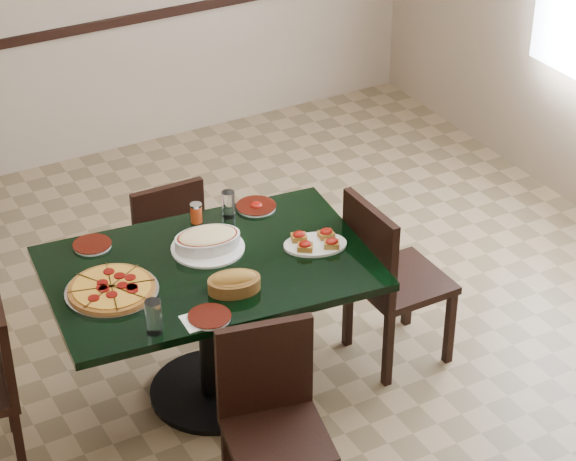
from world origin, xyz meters
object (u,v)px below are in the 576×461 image
bruschetta_platter (315,242)px  bread_basket (234,282)px  chair_near (272,414)px  pepperoni_pizza (112,289)px  lasagna_casserole (208,241)px  chair_far (163,240)px  chair_right (387,273)px  main_table (210,298)px

bruschetta_platter → bread_basket: bearing=-144.5°
chair_near → pepperoni_pizza: size_ratio=2.12×
pepperoni_pizza → lasagna_casserole: size_ratio=1.20×
bread_basket → chair_far: bearing=99.7°
chair_near → chair_right: chair_right is taller
main_table → chair_right: 0.89m
chair_far → chair_right: 1.20m
pepperoni_pizza → bruschetta_platter: bearing=-6.2°
pepperoni_pizza → lasagna_casserole: bearing=12.4°
pepperoni_pizza → bread_basket: bread_basket is taller
chair_far → lasagna_casserole: (-0.03, -0.62, 0.34)m
chair_near → lasagna_casserole: 0.95m
main_table → pepperoni_pizza: (-0.46, 0.01, 0.20)m
chair_far → chair_right: chair_right is taller
pepperoni_pizza → chair_near: bearing=-64.2°
chair_right → pepperoni_pizza: chair_right is taller
chair_far → pepperoni_pizza: bearing=53.8°
pepperoni_pizza → bread_basket: bearing=-27.1°
main_table → lasagna_casserole: 0.26m
lasagna_casserole → bread_basket: (-0.04, -0.36, -0.01)m
chair_far → bruschetta_platter: chair_far is taller
chair_far → chair_right: size_ratio=0.89×
bread_basket → chair_right: bearing=18.5°
main_table → lasagna_casserole: lasagna_casserole is taller
chair_far → bruschetta_platter: 0.99m
chair_near → bruschetta_platter: chair_near is taller
chair_near → bread_basket: chair_near is taller
main_table → lasagna_casserole: size_ratio=4.53×
bruschetta_platter → pepperoni_pizza: bearing=-166.4°
main_table → bruschetta_platter: bruschetta_platter is taller
chair_near → lasagna_casserole: (0.14, 0.89, 0.31)m
main_table → bread_basket: bread_basket is taller
pepperoni_pizza → lasagna_casserole: (0.52, 0.11, 0.03)m
lasagna_casserole → chair_far: bearing=97.5°
chair_far → pepperoni_pizza: (-0.54, -0.73, 0.31)m
bread_basket → bruschetta_platter: size_ratio=0.76×
chair_near → bruschetta_platter: size_ratio=2.51×
chair_far → lasagna_casserole: bearing=88.2°
main_table → chair_right: size_ratio=1.69×
main_table → chair_right: (0.87, -0.16, -0.05)m
chair_right → lasagna_casserole: chair_right is taller
chair_near → pepperoni_pizza: 0.90m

